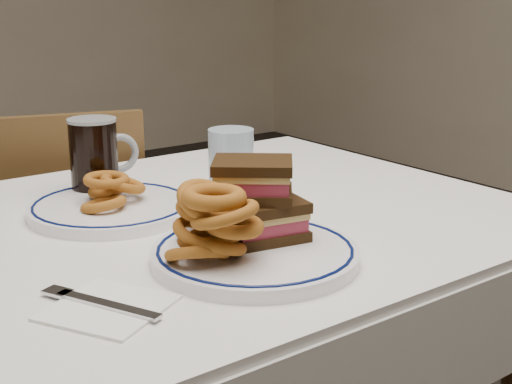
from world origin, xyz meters
TOP-DOWN VIEW (x-y plane):
  - dining_table at (0.00, 0.00)m, footprint 1.27×0.87m
  - chair_far at (0.08, 0.64)m, footprint 0.49×0.49m
  - main_plate at (0.04, -0.22)m, footprint 0.29×0.29m
  - reuben_sandwich at (0.07, -0.19)m, footprint 0.14×0.14m
  - onion_rings_main at (-0.03, -0.22)m, footprint 0.13×0.13m
  - ketchup_ramekin at (-0.01, -0.14)m, footprint 0.06×0.06m
  - beer_mug at (0.00, 0.21)m, footprint 0.13×0.09m
  - water_glass at (0.19, 0.05)m, footprint 0.08×0.08m
  - far_plate at (-0.02, 0.10)m, footprint 0.28×0.28m
  - onion_rings_far at (-0.02, 0.11)m, footprint 0.13×0.13m
  - napkin_fork at (-0.19, -0.24)m, footprint 0.18×0.18m

SIDE VIEW (x-z plane):
  - chair_far at x=0.08m, z-range 0.04..0.89m
  - dining_table at x=0.00m, z-range 0.27..1.02m
  - napkin_fork at x=-0.19m, z-range 0.75..0.76m
  - far_plate at x=-0.02m, z-range 0.75..0.77m
  - main_plate at x=0.04m, z-range 0.75..0.77m
  - ketchup_ramekin at x=-0.01m, z-range 0.77..0.80m
  - onion_rings_far at x=-0.02m, z-range 0.76..0.82m
  - water_glass at x=0.19m, z-range 0.75..0.88m
  - onion_rings_main at x=-0.03m, z-range 0.75..0.89m
  - beer_mug at x=0.00m, z-range 0.75..0.90m
  - reuben_sandwich at x=0.07m, z-range 0.77..0.88m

